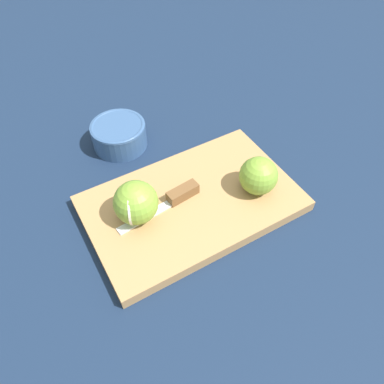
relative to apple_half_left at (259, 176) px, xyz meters
The scene contains 6 objects.
ground_plane 0.13m from the apple_half_left, 10.17° to the right, with size 4.00×4.00×0.00m, color #14233D.
cutting_board 0.13m from the apple_half_left, 10.17° to the right, with size 0.40×0.28×0.02m.
apple_half_left is the anchor object (origin of this frame).
apple_half_right 0.22m from the apple_half_left, ahead, with size 0.07×0.07×0.07m.
knife 0.15m from the apple_half_left, 12.04° to the right, with size 0.16×0.06×0.02m.
bowl 0.30m from the apple_half_left, 50.68° to the right, with size 0.11×0.11×0.05m.
Camera 1 is at (0.16, 0.39, 0.53)m, focal length 35.00 mm.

